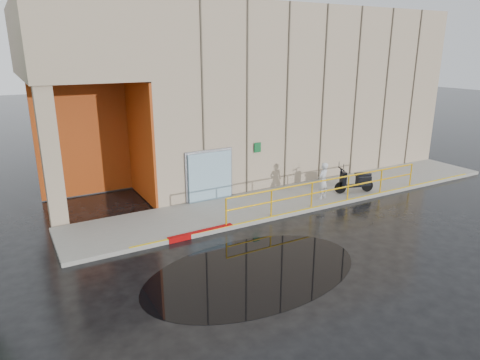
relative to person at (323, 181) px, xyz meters
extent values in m
plane|color=black|center=(-4.32, -3.73, -0.92)|extent=(120.00, 120.00, 0.00)
cube|color=gray|center=(-0.32, 0.77, -0.85)|extent=(20.00, 3.00, 0.15)
cube|color=tan|center=(1.68, 7.27, 3.08)|extent=(16.00, 10.00, 8.00)
cube|color=tan|center=(-8.32, 7.27, 5.58)|extent=(4.00, 10.00, 3.00)
cube|color=tan|center=(-9.92, 2.67, 1.58)|extent=(0.60, 0.60, 5.00)
cube|color=#B34010|center=(-8.32, 5.77, 1.58)|extent=(3.80, 0.15, 4.90)
cube|color=#B34010|center=(-6.37, 4.02, 1.58)|extent=(0.10, 3.50, 4.90)
cube|color=#8FB1C4|center=(-4.12, 2.15, 0.23)|extent=(1.90, 0.10, 2.00)
cube|color=slate|center=(-4.12, 2.23, 0.23)|extent=(2.10, 0.06, 2.20)
cube|color=#0B5123|center=(-1.82, 2.21, 1.18)|extent=(0.32, 0.04, 0.42)
cylinder|color=#E9A90C|center=(-0.07, -0.58, 0.23)|extent=(9.50, 0.06, 0.06)
cylinder|color=#E9A90C|center=(-0.07, -0.58, -0.22)|extent=(9.50, 0.06, 0.06)
imported|color=silver|center=(0.00, 0.00, 0.00)|extent=(0.66, 0.54, 1.54)
cylinder|color=black|center=(1.12, 0.13, -0.52)|extent=(0.51, 0.25, 0.51)
cylinder|color=black|center=(2.32, -0.25, -0.52)|extent=(0.51, 0.25, 0.51)
cube|color=#950505|center=(-5.82, -0.63, -0.83)|extent=(2.40, 0.24, 0.18)
cube|color=black|center=(-5.56, -3.65, -0.92)|extent=(6.90, 4.49, 0.01)
camera|label=1|loc=(-11.28, -13.00, 5.18)|focal=32.00mm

